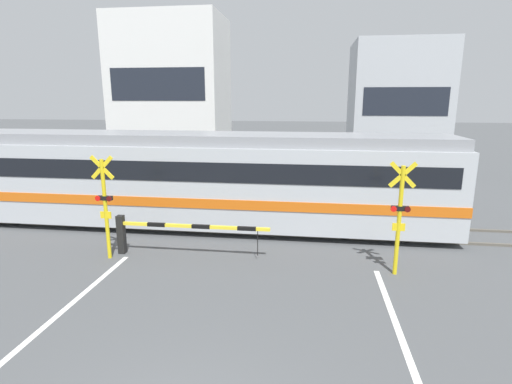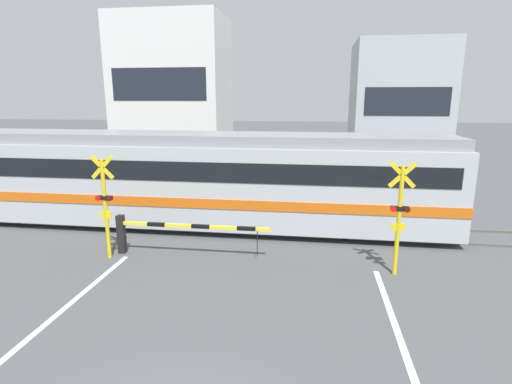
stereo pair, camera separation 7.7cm
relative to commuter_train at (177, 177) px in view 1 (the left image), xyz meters
name	(u,v)px [view 1 (the left image)]	position (x,y,z in m)	size (l,w,h in m)	color
rail_track_near	(258,234)	(3.03, -0.72, -1.76)	(50.00, 0.10, 0.08)	#5B564C
rail_track_far	(263,221)	(3.03, 0.72, -1.76)	(50.00, 0.10, 0.08)	#5B564C
commuter_train	(177,177)	(0.00, 0.00, 0.00)	(19.15, 2.66, 3.36)	#B7BCC1
crossing_barrier_near	(161,230)	(0.46, -2.89, -1.02)	(4.56, 0.20, 1.17)	black
crossing_barrier_far	(330,191)	(5.61, 3.05, -1.02)	(4.56, 0.20, 1.17)	black
crossing_signal_left	(105,203)	(-0.98, -3.30, -0.14)	(0.68, 0.15, 3.01)	yellow
crossing_signal_right	(400,214)	(7.04, -3.30, -0.14)	(0.68, 0.15, 3.01)	yellow
pedestrian	(269,169)	(2.63, 6.75, -0.81)	(0.38, 0.22, 1.71)	#33384C
building_left_of_street	(172,93)	(-4.70, 13.25, 3.11)	(7.14, 5.17, 9.81)	white
building_right_of_street	(396,108)	(10.00, 13.25, 2.18)	(5.61, 5.17, 7.96)	#B2B7BC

